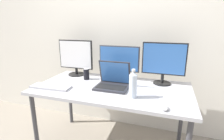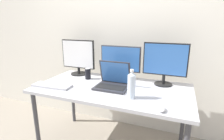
{
  "view_description": "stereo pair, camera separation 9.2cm",
  "coord_description": "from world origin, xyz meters",
  "px_view_note": "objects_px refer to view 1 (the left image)",
  "views": [
    {
      "loc": [
        0.52,
        -1.59,
        1.38
      ],
      "look_at": [
        0.0,
        0.0,
        0.92
      ],
      "focal_mm": 28.0,
      "sensor_mm": 36.0,
      "label": 1
    },
    {
      "loc": [
        0.61,
        -1.56,
        1.38
      ],
      "look_at": [
        0.0,
        0.0,
        0.92
      ],
      "focal_mm": 28.0,
      "sensor_mm": 36.0,
      "label": 2
    }
  ],
  "objects_px": {
    "mouse_by_keyboard": "(164,107)",
    "water_bottle": "(133,85)",
    "work_desk": "(112,93)",
    "laptop_silver": "(113,81)",
    "keyboard_main": "(51,87)",
    "monitor_right": "(164,62)",
    "monitor_left": "(76,57)",
    "soda_can_near_keyboard": "(86,74)",
    "monitor_center": "(119,61)"
  },
  "relations": [
    {
      "from": "mouse_by_keyboard",
      "to": "water_bottle",
      "type": "bearing_deg",
      "value": 136.63
    },
    {
      "from": "work_desk",
      "to": "laptop_silver",
      "type": "bearing_deg",
      "value": 8.14
    },
    {
      "from": "laptop_silver",
      "to": "water_bottle",
      "type": "relative_size",
      "value": 1.27
    },
    {
      "from": "water_bottle",
      "to": "keyboard_main",
      "type": "bearing_deg",
      "value": -178.34
    },
    {
      "from": "work_desk",
      "to": "keyboard_main",
      "type": "height_order",
      "value": "keyboard_main"
    },
    {
      "from": "monitor_right",
      "to": "mouse_by_keyboard",
      "type": "height_order",
      "value": "monitor_right"
    },
    {
      "from": "work_desk",
      "to": "monitor_right",
      "type": "distance_m",
      "value": 0.63
    },
    {
      "from": "laptop_silver",
      "to": "keyboard_main",
      "type": "height_order",
      "value": "laptop_silver"
    },
    {
      "from": "work_desk",
      "to": "keyboard_main",
      "type": "xyz_separation_m",
      "value": [
        -0.58,
        -0.21,
        0.07
      ]
    },
    {
      "from": "monitor_left",
      "to": "soda_can_near_keyboard",
      "type": "height_order",
      "value": "monitor_left"
    },
    {
      "from": "monitor_center",
      "to": "laptop_silver",
      "type": "distance_m",
      "value": 0.32
    },
    {
      "from": "work_desk",
      "to": "water_bottle",
      "type": "distance_m",
      "value": 0.36
    },
    {
      "from": "laptop_silver",
      "to": "soda_can_near_keyboard",
      "type": "height_order",
      "value": "laptop_silver"
    },
    {
      "from": "laptop_silver",
      "to": "soda_can_near_keyboard",
      "type": "relative_size",
      "value": 2.59
    },
    {
      "from": "work_desk",
      "to": "soda_can_near_keyboard",
      "type": "distance_m",
      "value": 0.41
    },
    {
      "from": "work_desk",
      "to": "soda_can_near_keyboard",
      "type": "height_order",
      "value": "soda_can_near_keyboard"
    },
    {
      "from": "work_desk",
      "to": "water_bottle",
      "type": "relative_size",
      "value": 6.06
    },
    {
      "from": "water_bottle",
      "to": "soda_can_near_keyboard",
      "type": "bearing_deg",
      "value": 151.36
    },
    {
      "from": "mouse_by_keyboard",
      "to": "soda_can_near_keyboard",
      "type": "height_order",
      "value": "soda_can_near_keyboard"
    },
    {
      "from": "water_bottle",
      "to": "soda_can_near_keyboard",
      "type": "height_order",
      "value": "water_bottle"
    },
    {
      "from": "work_desk",
      "to": "monitor_left",
      "type": "xyz_separation_m",
      "value": [
        -0.56,
        0.27,
        0.29
      ]
    },
    {
      "from": "soda_can_near_keyboard",
      "to": "monitor_center",
      "type": "bearing_deg",
      "value": 21.07
    },
    {
      "from": "mouse_by_keyboard",
      "to": "monitor_center",
      "type": "bearing_deg",
      "value": 114.85
    },
    {
      "from": "monitor_right",
      "to": "laptop_silver",
      "type": "bearing_deg",
      "value": -151.04
    },
    {
      "from": "keyboard_main",
      "to": "mouse_by_keyboard",
      "type": "xyz_separation_m",
      "value": [
        1.1,
        -0.11,
        0.01
      ]
    },
    {
      "from": "laptop_silver",
      "to": "work_desk",
      "type": "bearing_deg",
      "value": -171.86
    },
    {
      "from": "water_bottle",
      "to": "monitor_center",
      "type": "bearing_deg",
      "value": 119.07
    },
    {
      "from": "monitor_center",
      "to": "monitor_left",
      "type": "bearing_deg",
      "value": -179.34
    },
    {
      "from": "work_desk",
      "to": "water_bottle",
      "type": "height_order",
      "value": "water_bottle"
    },
    {
      "from": "monitor_right",
      "to": "soda_can_near_keyboard",
      "type": "bearing_deg",
      "value": -172.16
    },
    {
      "from": "laptop_silver",
      "to": "keyboard_main",
      "type": "xyz_separation_m",
      "value": [
        -0.59,
        -0.21,
        -0.05
      ]
    },
    {
      "from": "monitor_center",
      "to": "mouse_by_keyboard",
      "type": "bearing_deg",
      "value": -48.84
    },
    {
      "from": "laptop_silver",
      "to": "soda_can_near_keyboard",
      "type": "xyz_separation_m",
      "value": [
        -0.37,
        0.14,
        0.0
      ]
    },
    {
      "from": "monitor_center",
      "to": "mouse_by_keyboard",
      "type": "height_order",
      "value": "monitor_center"
    },
    {
      "from": "soda_can_near_keyboard",
      "to": "laptop_silver",
      "type": "bearing_deg",
      "value": -21.53
    },
    {
      "from": "keyboard_main",
      "to": "soda_can_near_keyboard",
      "type": "xyz_separation_m",
      "value": [
        0.22,
        0.36,
        0.05
      ]
    },
    {
      "from": "monitor_left",
      "to": "keyboard_main",
      "type": "relative_size",
      "value": 1.07
    },
    {
      "from": "monitor_left",
      "to": "mouse_by_keyboard",
      "type": "xyz_separation_m",
      "value": [
        1.08,
        -0.6,
        -0.21
      ]
    },
    {
      "from": "mouse_by_keyboard",
      "to": "monitor_right",
      "type": "bearing_deg",
      "value": 77.74
    },
    {
      "from": "monitor_center",
      "to": "water_bottle",
      "type": "distance_m",
      "value": 0.54
    },
    {
      "from": "monitor_left",
      "to": "keyboard_main",
      "type": "height_order",
      "value": "monitor_left"
    },
    {
      "from": "mouse_by_keyboard",
      "to": "soda_can_near_keyboard",
      "type": "xyz_separation_m",
      "value": [
        -0.88,
        0.47,
        0.05
      ]
    },
    {
      "from": "work_desk",
      "to": "laptop_silver",
      "type": "relative_size",
      "value": 4.76
    },
    {
      "from": "work_desk",
      "to": "keyboard_main",
      "type": "relative_size",
      "value": 3.81
    },
    {
      "from": "monitor_center",
      "to": "soda_can_near_keyboard",
      "type": "height_order",
      "value": "monitor_center"
    },
    {
      "from": "work_desk",
      "to": "soda_can_near_keyboard",
      "type": "relative_size",
      "value": 12.36
    },
    {
      "from": "water_bottle",
      "to": "work_desk",
      "type": "bearing_deg",
      "value": 143.47
    },
    {
      "from": "work_desk",
      "to": "mouse_by_keyboard",
      "type": "distance_m",
      "value": 0.62
    },
    {
      "from": "water_bottle",
      "to": "laptop_silver",
      "type": "bearing_deg",
      "value": 142.21
    },
    {
      "from": "laptop_silver",
      "to": "mouse_by_keyboard",
      "type": "relative_size",
      "value": 3.07
    }
  ]
}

